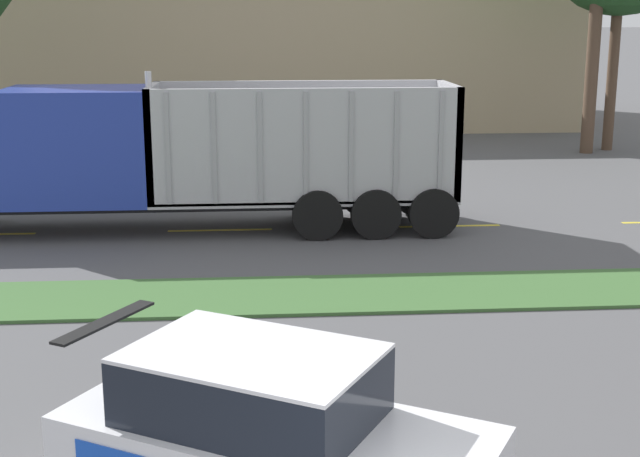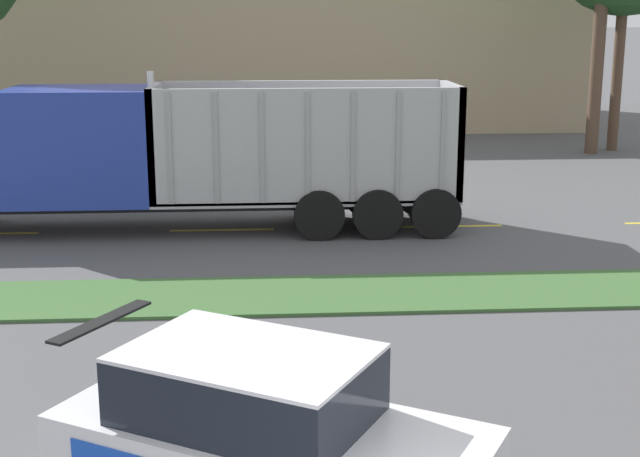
% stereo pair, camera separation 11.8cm
% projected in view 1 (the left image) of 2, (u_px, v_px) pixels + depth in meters
% --- Properties ---
extents(grass_verge, '(120.00, 2.18, 0.06)m').
position_uv_depth(grass_verge, '(293.00, 295.00, 15.80)').
color(grass_verge, '#3D6633').
rests_on(grass_verge, ground_plane).
extents(centre_line_4, '(2.40, 0.14, 0.01)m').
position_uv_depth(centre_line_4, '(220.00, 230.00, 20.63)').
color(centre_line_4, yellow).
rests_on(centre_line_4, ground_plane).
extents(centre_line_5, '(2.40, 0.14, 0.01)m').
position_uv_depth(centre_line_5, '(450.00, 226.00, 21.03)').
color(centre_line_5, yellow).
rests_on(centre_line_5, ground_plane).
extents(dump_truck_lead, '(12.41, 2.62, 3.69)m').
position_uv_depth(dump_truck_lead, '(136.00, 159.00, 20.21)').
color(dump_truck_lead, black).
rests_on(dump_truck_lead, ground_plane).
extents(rally_car, '(4.73, 3.83, 1.68)m').
position_uv_depth(rally_car, '(268.00, 429.00, 8.95)').
color(rally_car, white).
rests_on(rally_car, ground_plane).
extents(store_building_backdrop, '(35.98, 12.10, 6.93)m').
position_uv_depth(store_building_backdrop, '(166.00, 45.00, 41.11)').
color(store_building_backdrop, tan).
rests_on(store_building_backdrop, ground_plane).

